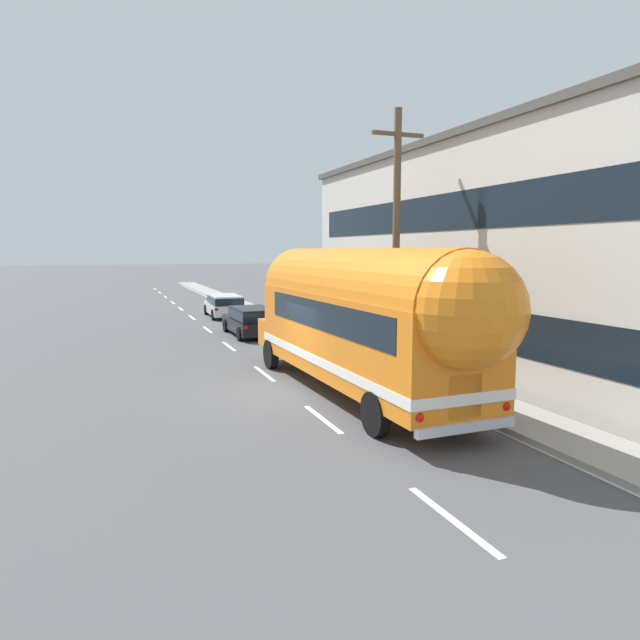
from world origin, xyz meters
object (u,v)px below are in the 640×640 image
car_lead (252,319)px  car_second (225,304)px  painted_bus (364,316)px  utility_pole (396,239)px

car_lead → car_second: size_ratio=1.00×
painted_bus → car_lead: (-0.11, 12.32, -1.52)m
painted_bus → car_second: (0.17, 20.24, -1.51)m
utility_pole → painted_bus: 4.05m
utility_pole → car_second: size_ratio=1.89×
utility_pole → painted_bus: size_ratio=0.69×
car_lead → painted_bus: bearing=-89.5°
painted_bus → car_lead: bearing=90.5°
car_lead → car_second: (0.27, 7.92, 0.01)m
painted_bus → car_second: size_ratio=2.73×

